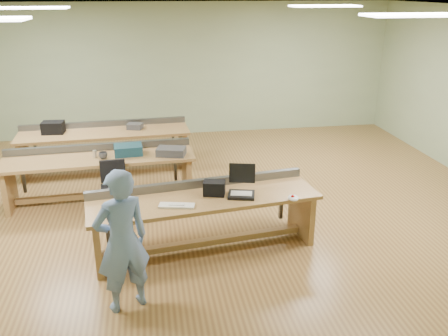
{
  "coord_description": "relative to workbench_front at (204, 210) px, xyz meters",
  "views": [
    {
      "loc": [
        -0.69,
        -6.97,
        3.28
      ],
      "look_at": [
        0.34,
        -0.6,
        0.81
      ],
      "focal_mm": 38.0,
      "sensor_mm": 36.0,
      "label": 1
    }
  ],
  "objects": [
    {
      "name": "floor",
      "position": [
        0.05,
        1.41,
        -0.56
      ],
      "size": [
        10.0,
        10.0,
        0.0
      ],
      "primitive_type": "plane",
      "color": "olive",
      "rests_on": "ground"
    },
    {
      "name": "ceiling",
      "position": [
        0.05,
        1.41,
        2.44
      ],
      "size": [
        10.0,
        10.0,
        0.0
      ],
      "primitive_type": "plane",
      "color": "silver",
      "rests_on": "wall_back"
    },
    {
      "name": "wall_back",
      "position": [
        0.05,
        5.41,
        0.94
      ],
      "size": [
        10.0,
        0.04,
        3.0
      ],
      "primitive_type": "cube",
      "color": "gray",
      "rests_on": "floor"
    },
    {
      "name": "wall_front",
      "position": [
        0.05,
        -2.59,
        0.94
      ],
      "size": [
        10.0,
        0.04,
        3.0
      ],
      "primitive_type": "cube",
      "color": "gray",
      "rests_on": "floor"
    },
    {
      "name": "fluor_panels",
      "position": [
        0.05,
        1.41,
        2.41
      ],
      "size": [
        6.2,
        3.5,
        0.03
      ],
      "color": "white",
      "rests_on": "ceiling"
    },
    {
      "name": "workbench_front",
      "position": [
        0.0,
        0.0,
        0.0
      ],
      "size": [
        3.05,
        1.18,
        0.86
      ],
      "rotation": [
        0.0,
        0.0,
        0.13
      ],
      "color": "#A97A47",
      "rests_on": "floor"
    },
    {
      "name": "workbench_mid",
      "position": [
        -1.47,
        1.82,
        0.0
      ],
      "size": [
        3.04,
        0.96,
        0.86
      ],
      "rotation": [
        0.0,
        0.0,
        0.05
      ],
      "color": "#A97A47",
      "rests_on": "floor"
    },
    {
      "name": "workbench_back",
      "position": [
        -1.49,
        3.26,
        0.0
      ],
      "size": [
        3.19,
        1.0,
        0.86
      ],
      "rotation": [
        0.0,
        0.0,
        0.05
      ],
      "color": "#A97A47",
      "rests_on": "floor"
    },
    {
      "name": "person",
      "position": [
        -0.99,
        -1.12,
        0.25
      ],
      "size": [
        0.69,
        0.59,
        1.61
      ],
      "primitive_type": "imported",
      "rotation": [
        0.0,
        0.0,
        3.55
      ],
      "color": "#6A83AD",
      "rests_on": "floor"
    },
    {
      "name": "laptop_base",
      "position": [
        0.48,
        -0.07,
        0.21
      ],
      "size": [
        0.4,
        0.35,
        0.04
      ],
      "primitive_type": "cube",
      "rotation": [
        0.0,
        0.0,
        -0.25
      ],
      "color": "black",
      "rests_on": "workbench_front"
    },
    {
      "name": "laptop_screen",
      "position": [
        0.51,
        0.06,
        0.46
      ],
      "size": [
        0.33,
        0.1,
        0.27
      ],
      "primitive_type": "cube",
      "rotation": [
        0.0,
        0.0,
        -0.25
      ],
      "color": "black",
      "rests_on": "laptop_base"
    },
    {
      "name": "keyboard",
      "position": [
        -0.37,
        -0.25,
        0.2
      ],
      "size": [
        0.46,
        0.24,
        0.03
      ],
      "primitive_type": "cube",
      "rotation": [
        0.0,
        0.0,
        -0.22
      ],
      "color": "beige",
      "rests_on": "workbench_front"
    },
    {
      "name": "trackball_mouse",
      "position": [
        1.1,
        -0.3,
        0.22
      ],
      "size": [
        0.16,
        0.18,
        0.07
      ],
      "primitive_type": "ellipsoid",
      "rotation": [
        0.0,
        0.0,
        -0.18
      ],
      "color": "white",
      "rests_on": "workbench_front"
    },
    {
      "name": "camera_bag",
      "position": [
        0.14,
        0.03,
        0.29
      ],
      "size": [
        0.31,
        0.24,
        0.19
      ],
      "primitive_type": "cube",
      "rotation": [
        0.0,
        0.0,
        -0.25
      ],
      "color": "black",
      "rests_on": "workbench_front"
    },
    {
      "name": "task_chair",
      "position": [
        -1.22,
        1.21,
        -0.25
      ],
      "size": [
        0.49,
        0.49,
        0.84
      ],
      "rotation": [
        0.0,
        0.0,
        0.09
      ],
      "color": "black",
      "rests_on": "floor"
    },
    {
      "name": "parts_bin_teal",
      "position": [
        -1.0,
        1.84,
        0.27
      ],
      "size": [
        0.47,
        0.37,
        0.15
      ],
      "primitive_type": "cube",
      "rotation": [
        0.0,
        0.0,
        0.08
      ],
      "color": "#13333F",
      "rests_on": "workbench_mid"
    },
    {
      "name": "parts_bin_grey",
      "position": [
        -0.32,
        1.69,
        0.25
      ],
      "size": [
        0.51,
        0.39,
        0.12
      ],
      "primitive_type": "cube",
      "rotation": [
        0.0,
        0.0,
        -0.26
      ],
      "color": "#343437",
      "rests_on": "workbench_mid"
    },
    {
      "name": "mug",
      "position": [
        -1.39,
        1.69,
        0.24
      ],
      "size": [
        0.16,
        0.16,
        0.11
      ],
      "primitive_type": "imported",
      "rotation": [
        0.0,
        0.0,
        -0.26
      ],
      "color": "#343437",
      "rests_on": "workbench_mid"
    },
    {
      "name": "drinks_can",
      "position": [
        -1.53,
        1.79,
        0.25
      ],
      "size": [
        0.06,
        0.06,
        0.11
      ],
      "primitive_type": "cylinder",
      "rotation": [
        0.0,
        0.0,
        -0.03
      ],
      "color": "silver",
      "rests_on": "workbench_mid"
    },
    {
      "name": "storage_box_back",
      "position": [
        -2.4,
        3.27,
        0.3
      ],
      "size": [
        0.41,
        0.3,
        0.22
      ],
      "primitive_type": "cube",
      "rotation": [
        0.0,
        0.0,
        -0.08
      ],
      "color": "black",
      "rests_on": "workbench_back"
    },
    {
      "name": "tray_back",
      "position": [
        -0.92,
        3.32,
        0.25
      ],
      "size": [
        0.32,
        0.28,
        0.11
      ],
      "primitive_type": "cube",
      "rotation": [
        0.0,
        0.0,
        -0.32
      ],
      "color": "#343437",
      "rests_on": "workbench_back"
    }
  ]
}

